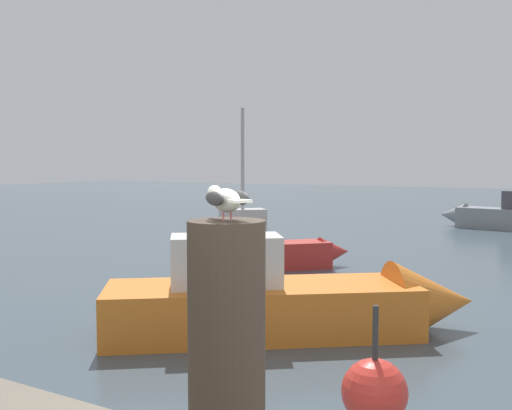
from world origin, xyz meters
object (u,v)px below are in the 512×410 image
Objects in this scene: mooring_post at (227,352)px; boat_orange at (304,302)px; channel_buoy at (374,405)px; seagull at (226,199)px; boat_red at (270,250)px.

mooring_post reaches higher than boat_orange.
seagull is at bearing -85.34° from channel_buoy.
seagull is (-0.01, 0.00, 0.66)m from mooring_post.
boat_red reaches higher than seagull.
boat_red reaches higher than mooring_post.
mooring_post is at bearing -67.58° from boat_orange.
boat_red is at bearing 124.53° from channel_buoy.
mooring_post is at bearing -85.23° from channel_buoy.
seagull is at bearing -67.61° from boat_orange.
mooring_post is at bearing -61.99° from boat_red.
boat_red is (-5.36, 10.07, -1.24)m from mooring_post.
boat_orange is at bearing 112.39° from seagull.
channel_buoy is (5.14, -7.47, 0.01)m from boat_red.
seagull is 3.22m from channel_buoy.
mooring_post is 2.88m from channel_buoy.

